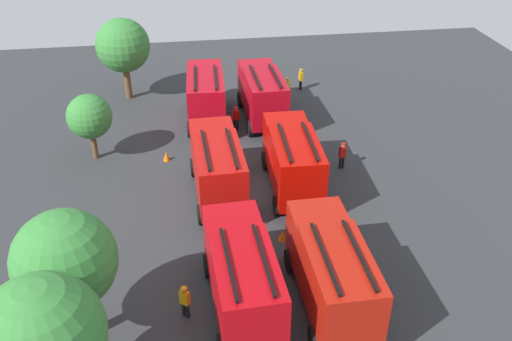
{
  "coord_description": "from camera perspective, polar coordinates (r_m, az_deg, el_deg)",
  "views": [
    {
      "loc": [
        -26.78,
        3.98,
        18.08
      ],
      "look_at": [
        0.0,
        0.0,
        1.4
      ],
      "focal_mm": 38.9,
      "sensor_mm": 36.0,
      "label": 1
    }
  ],
  "objects": [
    {
      "name": "firefighter_4",
      "position": [
        45.51,
        4.63,
        9.44
      ],
      "size": [
        0.45,
        0.29,
        1.73
      ],
      "rotation": [
        0.0,
        0.0,
        4.83
      ],
      "color": "black",
      "rests_on": "ground"
    },
    {
      "name": "ground_plane",
      "position": [
        32.56,
        -0.0,
        -2.1
      ],
      "size": [
        55.57,
        55.57,
        0.0
      ],
      "primitive_type": "plane",
      "color": "#2D3033"
    },
    {
      "name": "fire_truck_0",
      "position": [
        24.12,
        7.76,
        -10.04
      ],
      "size": [
        7.22,
        2.8,
        3.88
      ],
      "rotation": [
        0.0,
        0.0,
        0.01
      ],
      "color": "#A8160B",
      "rests_on": "ground"
    },
    {
      "name": "tree_2",
      "position": [
        35.99,
        -16.76,
        5.32
      ],
      "size": [
        2.8,
        2.8,
        4.35
      ],
      "color": "brown",
      "rests_on": "ground"
    },
    {
      "name": "traffic_cone_0",
      "position": [
        35.85,
        -9.2,
        1.48
      ],
      "size": [
        0.44,
        0.44,
        0.63
      ],
      "primitive_type": "cone",
      "color": "#F2600C",
      "rests_on": "ground"
    },
    {
      "name": "tree_0",
      "position": [
        19.67,
        -21.13,
        -15.6
      ],
      "size": [
        4.13,
        4.13,
        6.4
      ],
      "color": "brown",
      "rests_on": "ground"
    },
    {
      "name": "fire_truck_5",
      "position": [
        39.75,
        -5.19,
        7.88
      ],
      "size": [
        7.31,
        3.04,
        3.88
      ],
      "rotation": [
        0.0,
        0.0,
        -0.05
      ],
      "color": "#B10916",
      "rests_on": "ground"
    },
    {
      "name": "firefighter_1",
      "position": [
        43.48,
        3.24,
        8.52
      ],
      "size": [
        0.46,
        0.47,
        1.84
      ],
      "rotation": [
        0.0,
        0.0,
        0.72
      ],
      "color": "black",
      "rests_on": "ground"
    },
    {
      "name": "firefighter_0",
      "position": [
        34.65,
        8.88,
        1.64
      ],
      "size": [
        0.35,
        0.47,
        1.74
      ],
      "rotation": [
        0.0,
        0.0,
        3.42
      ],
      "color": "black",
      "rests_on": "ground"
    },
    {
      "name": "fire_truck_1",
      "position": [
        31.59,
        3.77,
        1.28
      ],
      "size": [
        7.27,
        2.94,
        3.88
      ],
      "rotation": [
        0.0,
        0.0,
        -0.03
      ],
      "color": "#B80903",
      "rests_on": "ground"
    },
    {
      "name": "fire_truck_2",
      "position": [
        39.74,
        0.63,
        8.0
      ],
      "size": [
        7.25,
        2.88,
        3.88
      ],
      "rotation": [
        0.0,
        0.0,
        0.02
      ],
      "color": "#A90916",
      "rests_on": "ground"
    },
    {
      "name": "traffic_cone_1",
      "position": [
        28.71,
        2.73,
        -6.64
      ],
      "size": [
        0.44,
        0.44,
        0.63
      ],
      "primitive_type": "cone",
      "color": "#F2600C",
      "rests_on": "ground"
    },
    {
      "name": "firefighter_3",
      "position": [
        24.51,
        -7.33,
        -13.13
      ],
      "size": [
        0.45,
        0.48,
        1.66
      ],
      "rotation": [
        0.0,
        0.0,
        2.48
      ],
      "color": "black",
      "rests_on": "ground"
    },
    {
      "name": "tree_1",
      "position": [
        22.43,
        -19.06,
        -8.79
      ],
      "size": [
        4.0,
        4.0,
        6.2
      ],
      "color": "brown",
      "rests_on": "ground"
    },
    {
      "name": "firefighter_2",
      "position": [
        38.87,
        -2.08,
        5.5
      ],
      "size": [
        0.42,
        0.48,
        1.73
      ],
      "rotation": [
        0.0,
        0.0,
        2.6
      ],
      "color": "black",
      "rests_on": "ground"
    },
    {
      "name": "fire_truck_4",
      "position": [
        30.91,
        -4.01,
        0.53
      ],
      "size": [
        7.27,
        2.92,
        3.88
      ],
      "rotation": [
        0.0,
        0.0,
        0.03
      ],
      "color": "#B60F0B",
      "rests_on": "ground"
    },
    {
      "name": "tree_3",
      "position": [
        43.85,
        -13.53,
        12.36
      ],
      "size": [
        4.06,
        4.06,
        6.29
      ],
      "color": "brown",
      "rests_on": "ground"
    },
    {
      "name": "fire_truck_3",
      "position": [
        23.68,
        -1.47,
        -10.64
      ],
      "size": [
        7.3,
        3.0,
        3.88
      ],
      "rotation": [
        0.0,
        0.0,
        0.04
      ],
      "color": "#B2080E",
      "rests_on": "ground"
    }
  ]
}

